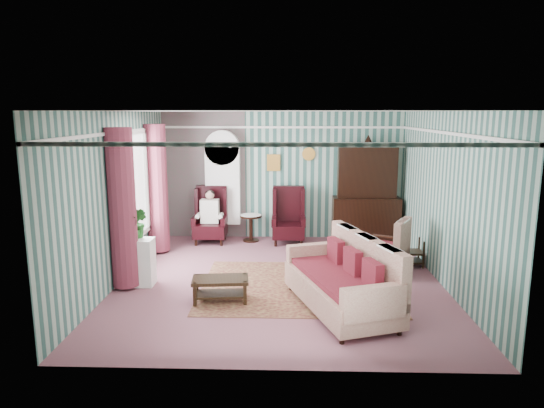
{
  "coord_description": "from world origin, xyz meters",
  "views": [
    {
      "loc": [
        0.12,
        -8.05,
        2.88
      ],
      "look_at": [
        -0.16,
        0.6,
        1.24
      ],
      "focal_mm": 32.0,
      "sensor_mm": 36.0,
      "label": 1
    }
  ],
  "objects_px": {
    "nest_table": "(411,252)",
    "plant_stand": "(137,262)",
    "dresser_hutch": "(367,190)",
    "round_side_table": "(251,228)",
    "wingback_right": "(289,216)",
    "seated_woman": "(210,217)",
    "wingback_left": "(210,215)",
    "floral_armchair": "(385,246)",
    "bookcase": "(223,191)",
    "coffee_table": "(221,290)",
    "sofa": "(340,276)"
  },
  "relations": [
    {
      "from": "wingback_left",
      "to": "floral_armchair",
      "type": "distance_m",
      "value": 4.0
    },
    {
      "from": "wingback_left",
      "to": "round_side_table",
      "type": "bearing_deg",
      "value": 9.46
    },
    {
      "from": "wingback_left",
      "to": "floral_armchair",
      "type": "xyz_separation_m",
      "value": [
        3.5,
        -1.93,
        -0.13
      ]
    },
    {
      "from": "bookcase",
      "to": "coffee_table",
      "type": "xyz_separation_m",
      "value": [
        0.45,
        -3.82,
        -0.93
      ]
    },
    {
      "from": "bookcase",
      "to": "plant_stand",
      "type": "xyz_separation_m",
      "value": [
        -1.05,
        -3.14,
        -0.72
      ]
    },
    {
      "from": "seated_woman",
      "to": "bookcase",
      "type": "bearing_deg",
      "value": 57.34
    },
    {
      "from": "floral_armchair",
      "to": "coffee_table",
      "type": "height_order",
      "value": "floral_armchair"
    },
    {
      "from": "seated_woman",
      "to": "floral_armchair",
      "type": "height_order",
      "value": "seated_woman"
    },
    {
      "from": "wingback_left",
      "to": "plant_stand",
      "type": "distance_m",
      "value": 2.87
    },
    {
      "from": "dresser_hutch",
      "to": "coffee_table",
      "type": "relative_size",
      "value": 2.75
    },
    {
      "from": "wingback_left",
      "to": "wingback_right",
      "type": "xyz_separation_m",
      "value": [
        1.75,
        0.0,
        0.0
      ]
    },
    {
      "from": "wingback_right",
      "to": "coffee_table",
      "type": "bearing_deg",
      "value": -107.04
    },
    {
      "from": "coffee_table",
      "to": "round_side_table",
      "type": "bearing_deg",
      "value": 86.77
    },
    {
      "from": "seated_woman",
      "to": "round_side_table",
      "type": "relative_size",
      "value": 1.97
    },
    {
      "from": "wingback_right",
      "to": "seated_woman",
      "type": "relative_size",
      "value": 1.06
    },
    {
      "from": "wingback_left",
      "to": "floral_armchair",
      "type": "bearing_deg",
      "value": -28.86
    },
    {
      "from": "dresser_hutch",
      "to": "coffee_table",
      "type": "distance_m",
      "value": 4.75
    },
    {
      "from": "bookcase",
      "to": "floral_armchair",
      "type": "height_order",
      "value": "bookcase"
    },
    {
      "from": "coffee_table",
      "to": "bookcase",
      "type": "bearing_deg",
      "value": 96.68
    },
    {
      "from": "sofa",
      "to": "wingback_right",
      "type": "bearing_deg",
      "value": -7.33
    },
    {
      "from": "sofa",
      "to": "seated_woman",
      "type": "bearing_deg",
      "value": 15.19
    },
    {
      "from": "bookcase",
      "to": "coffee_table",
      "type": "distance_m",
      "value": 3.96
    },
    {
      "from": "plant_stand",
      "to": "floral_armchair",
      "type": "height_order",
      "value": "floral_armchair"
    },
    {
      "from": "dresser_hutch",
      "to": "coffee_table",
      "type": "xyz_separation_m",
      "value": [
        -2.8,
        -3.7,
        -0.99
      ]
    },
    {
      "from": "wingback_left",
      "to": "seated_woman",
      "type": "bearing_deg",
      "value": 0.0
    },
    {
      "from": "wingback_right",
      "to": "sofa",
      "type": "distance_m",
      "value": 3.79
    },
    {
      "from": "coffee_table",
      "to": "floral_armchair",
      "type": "bearing_deg",
      "value": 28.22
    },
    {
      "from": "dresser_hutch",
      "to": "sofa",
      "type": "height_order",
      "value": "dresser_hutch"
    },
    {
      "from": "wingback_left",
      "to": "plant_stand",
      "type": "xyz_separation_m",
      "value": [
        -0.8,
        -2.75,
        -0.22
      ]
    },
    {
      "from": "wingback_left",
      "to": "seated_woman",
      "type": "distance_m",
      "value": 0.04
    },
    {
      "from": "dresser_hutch",
      "to": "round_side_table",
      "type": "height_order",
      "value": "dresser_hutch"
    },
    {
      "from": "dresser_hutch",
      "to": "wingback_right",
      "type": "distance_m",
      "value": 1.86
    },
    {
      "from": "bookcase",
      "to": "floral_armchair",
      "type": "relative_size",
      "value": 2.27
    },
    {
      "from": "plant_stand",
      "to": "bookcase",
      "type": "bearing_deg",
      "value": 71.51
    },
    {
      "from": "nest_table",
      "to": "coffee_table",
      "type": "bearing_deg",
      "value": -150.82
    },
    {
      "from": "nest_table",
      "to": "seated_woman",
      "type": "bearing_deg",
      "value": 159.15
    },
    {
      "from": "wingback_left",
      "to": "round_side_table",
      "type": "xyz_separation_m",
      "value": [
        0.9,
        0.15,
        -0.33
      ]
    },
    {
      "from": "dresser_hutch",
      "to": "nest_table",
      "type": "xyz_separation_m",
      "value": [
        0.57,
        -1.82,
        -0.91
      ]
    },
    {
      "from": "wingback_left",
      "to": "round_side_table",
      "type": "relative_size",
      "value": 2.08
    },
    {
      "from": "nest_table",
      "to": "plant_stand",
      "type": "bearing_deg",
      "value": -166.16
    },
    {
      "from": "dresser_hutch",
      "to": "floral_armchair",
      "type": "relative_size",
      "value": 2.39
    },
    {
      "from": "sofa",
      "to": "coffee_table",
      "type": "relative_size",
      "value": 2.59
    },
    {
      "from": "bookcase",
      "to": "seated_woman",
      "type": "xyz_separation_m",
      "value": [
        -0.25,
        -0.39,
        -0.53
      ]
    },
    {
      "from": "bookcase",
      "to": "plant_stand",
      "type": "relative_size",
      "value": 2.8
    },
    {
      "from": "bookcase",
      "to": "wingback_left",
      "type": "bearing_deg",
      "value": -122.66
    },
    {
      "from": "dresser_hutch",
      "to": "floral_armchair",
      "type": "bearing_deg",
      "value": -90.0
    },
    {
      "from": "dresser_hutch",
      "to": "seated_woman",
      "type": "relative_size",
      "value": 2.0
    },
    {
      "from": "plant_stand",
      "to": "coffee_table",
      "type": "relative_size",
      "value": 0.93
    },
    {
      "from": "seated_woman",
      "to": "wingback_right",
      "type": "bearing_deg",
      "value": 0.0
    },
    {
      "from": "plant_stand",
      "to": "sofa",
      "type": "bearing_deg",
      "value": -16.33
    }
  ]
}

